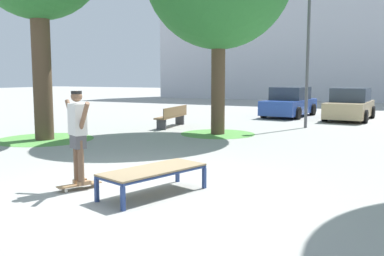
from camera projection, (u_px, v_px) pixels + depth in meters
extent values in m
plane|color=#999993|center=(141.00, 185.00, 7.99)|extent=(120.00, 120.00, 0.00)
cube|color=silver|center=(376.00, 14.00, 33.96)|extent=(37.67, 4.00, 13.98)
cube|color=navy|center=(177.00, 172.00, 8.25)|extent=(0.08, 0.08, 0.38)
cube|color=navy|center=(204.00, 178.00, 7.77)|extent=(0.08, 0.08, 0.38)
cube|color=navy|center=(97.00, 190.00, 6.93)|extent=(0.08, 0.08, 0.38)
cube|color=navy|center=(123.00, 199.00, 6.45)|extent=(0.08, 0.08, 0.38)
cylinder|color=navy|center=(140.00, 169.00, 7.57)|extent=(0.62, 1.83, 0.05)
cylinder|color=navy|center=(167.00, 175.00, 7.09)|extent=(0.62, 1.83, 0.05)
cylinder|color=navy|center=(190.00, 164.00, 7.99)|extent=(0.74, 0.27, 0.05)
cylinder|color=navy|center=(109.00, 181.00, 6.67)|extent=(0.74, 0.27, 0.05)
cube|color=#847051|center=(153.00, 169.00, 7.32)|extent=(1.29, 2.04, 0.03)
cube|color=#9E754C|center=(79.00, 185.00, 7.72)|extent=(0.54, 0.81, 0.02)
cylinder|color=silver|center=(92.00, 184.00, 7.95)|extent=(0.05, 0.06, 0.06)
cylinder|color=silver|center=(96.00, 186.00, 7.84)|extent=(0.05, 0.06, 0.06)
cylinder|color=silver|center=(63.00, 189.00, 7.62)|extent=(0.05, 0.06, 0.06)
cylinder|color=silver|center=(66.00, 191.00, 7.50)|extent=(0.05, 0.06, 0.06)
cylinder|color=brown|center=(77.00, 161.00, 7.75)|extent=(0.11, 0.11, 0.82)
cube|color=#99704C|center=(80.00, 181.00, 7.82)|extent=(0.20, 0.26, 0.07)
cylinder|color=brown|center=(81.00, 163.00, 7.59)|extent=(0.11, 0.11, 0.82)
cube|color=#99704C|center=(84.00, 183.00, 7.67)|extent=(0.20, 0.26, 0.07)
cube|color=#4C4C51|center=(78.00, 141.00, 7.62)|extent=(0.36, 0.31, 0.24)
cube|color=silver|center=(77.00, 119.00, 7.58)|extent=(0.42, 0.36, 0.56)
cylinder|color=brown|center=(71.00, 114.00, 7.80)|extent=(0.39, 0.25, 0.52)
cylinder|color=brown|center=(84.00, 116.00, 7.33)|extent=(0.39, 0.25, 0.52)
sphere|color=brown|center=(77.00, 96.00, 7.53)|extent=(0.20, 0.20, 0.20)
cylinder|color=black|center=(76.00, 92.00, 7.52)|extent=(0.19, 0.19, 0.05)
cylinder|color=brown|center=(42.00, 74.00, 13.58)|extent=(0.59, 0.59, 4.23)
cylinder|color=#519342|center=(45.00, 139.00, 13.84)|extent=(3.12, 3.12, 0.01)
cylinder|color=brown|center=(218.00, 85.00, 14.95)|extent=(0.49, 0.49, 3.48)
cylinder|color=#519342|center=(218.00, 134.00, 15.16)|extent=(2.65, 2.65, 0.01)
cube|color=#28479E|center=(289.00, 107.00, 21.69)|extent=(2.04, 4.32, 0.70)
cube|color=#2D3847|center=(290.00, 93.00, 21.73)|extent=(1.73, 2.22, 0.64)
cylinder|color=black|center=(298.00, 113.00, 20.17)|extent=(0.27, 0.62, 0.60)
cylinder|color=black|center=(264.00, 112.00, 21.04)|extent=(0.27, 0.62, 0.60)
cylinder|color=black|center=(313.00, 110.00, 22.39)|extent=(0.27, 0.62, 0.60)
cylinder|color=black|center=(282.00, 108.00, 23.26)|extent=(0.27, 0.62, 0.60)
cube|color=tan|center=(350.00, 109.00, 20.04)|extent=(1.91, 4.28, 0.70)
cube|color=#2D3847|center=(351.00, 95.00, 20.09)|extent=(1.67, 2.18, 0.64)
cylinder|color=black|center=(365.00, 117.00, 18.52)|extent=(0.25, 0.61, 0.60)
cylinder|color=black|center=(325.00, 115.00, 19.35)|extent=(0.25, 0.61, 0.60)
cylinder|color=black|center=(372.00, 112.00, 20.78)|extent=(0.25, 0.61, 0.60)
cylinder|color=black|center=(336.00, 111.00, 21.60)|extent=(0.25, 0.61, 0.60)
cube|color=brown|center=(171.00, 116.00, 17.20)|extent=(0.70, 2.43, 0.06)
cube|color=brown|center=(176.00, 111.00, 17.11)|extent=(0.31, 2.39, 0.36)
cube|color=#424247|center=(161.00, 125.00, 16.33)|extent=(0.38, 0.12, 0.40)
cube|color=#424247|center=(180.00, 120.00, 18.12)|extent=(0.38, 0.12, 0.40)
cylinder|color=#4C4C51|center=(308.00, 58.00, 16.65)|extent=(0.12, 0.12, 5.50)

